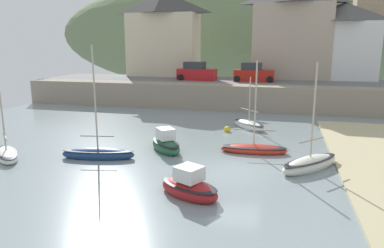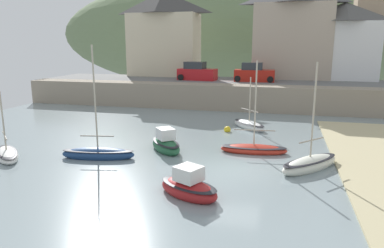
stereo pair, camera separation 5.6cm
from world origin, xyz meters
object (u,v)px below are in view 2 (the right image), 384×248
Objects in this scene: sailboat_far_left at (249,125)px; mooring_buoy at (227,130)px; sailboat_tall_mast at (254,149)px; parked_car_near_slipway at (197,72)px; sailboat_white_hull at (189,187)px; parked_car_by_wall at (254,74)px; sailboat_nearest_shore at (7,154)px; waterfront_building_left at (164,33)px; fishing_boat_green at (166,144)px; motorboat_with_cabin at (310,164)px; dinghy_open_wooden at (98,153)px; waterfront_building_centre at (292,31)px; waterfront_building_right at (343,41)px; church_with_spire at (369,2)px.

sailboat_far_left reaches higher than mooring_buoy.
parked_car_near_slipway is (-7.57, 17.43, 2.97)m from sailboat_tall_mast.
sailboat_white_hull is at bearing -70.88° from parked_car_near_slipway.
sailboat_tall_mast is 1.33× the size of parked_car_by_wall.
sailboat_nearest_shore is 0.95× the size of parked_car_by_wall.
waterfront_building_left is 24.99m from fishing_boat_green.
motorboat_with_cabin reaches higher than mooring_buoy.
dinghy_open_wooden is (-11.38, -0.97, -0.01)m from motorboat_with_cabin.
waterfront_building_left is 27.31m from sailboat_nearest_shore.
mooring_buoy is at bearing -104.57° from waterfront_building_centre.
parked_car_by_wall is (11.89, 21.84, 2.98)m from sailboat_nearest_shore.
motorboat_with_cabin reaches higher than parked_car_by_wall.
sailboat_white_hull is (10.53, -28.81, -7.07)m from waterfront_building_left.
waterfront_building_centre is at bearing -180.00° from waterfront_building_right.
dinghy_open_wooden is (-10.55, -25.14, -7.36)m from waterfront_building_centre.
sailboat_tall_mast is at bearing -112.03° from church_with_spire.
motorboat_with_cabin reaches higher than fishing_boat_green.
motorboat_with_cabin is 6.96m from sailboat_white_hull.
motorboat_with_cabin is 22.52m from parked_car_near_slipway.
parked_car_by_wall reaches higher than sailboat_white_hull.
sailboat_far_left is 11.59m from parked_car_by_wall.
motorboat_with_cabin is 8.30m from fishing_boat_green.
sailboat_nearest_shore is 25.04m from parked_car_by_wall.
dinghy_open_wooden is 13.08× the size of mooring_buoy.
fishing_boat_green reaches higher than sailboat_white_hull.
fishing_boat_green is at bearing -107.89° from waterfront_building_centre.
fishing_boat_green is at bearing -119.05° from waterfront_building_right.
sailboat_far_left reaches higher than sailboat_nearest_shore.
sailboat_far_left is (12.52, 10.64, 0.02)m from sailboat_nearest_shore.
sailboat_white_hull is (-5.18, -4.64, 0.07)m from motorboat_with_cabin.
sailboat_nearest_shore is at bearing -98.27° from parked_car_near_slipway.
waterfront_building_right is 26.76m from fishing_boat_green.
waterfront_building_left is 2.46× the size of sailboat_far_left.
mooring_buoy is at bearing -86.10° from sailboat_far_left.
fishing_boat_green is 3.99m from dinghy_open_wooden.
waterfront_building_left reaches higher than sailboat_nearest_shore.
church_with_spire is 4.20× the size of sailboat_nearest_shore.
waterfront_building_left reaches higher than waterfront_building_right.
parked_car_near_slipway is at bearing -163.36° from waterfront_building_right.
sailboat_white_hull is (-4.36, -28.81, -7.29)m from waterfront_building_centre.
waterfront_building_left reaches higher than parked_car_by_wall.
church_with_spire is 33.58× the size of mooring_buoy.
church_with_spire is (8.30, 4.00, 3.23)m from waterfront_building_centre.
mooring_buoy is at bearing 111.22° from sailboat_tall_mast.
mooring_buoy is at bearing -121.08° from church_with_spire.
sailboat_tall_mast is 1.37× the size of sailboat_far_left.
sailboat_tall_mast is (13.37, 4.41, 0.01)m from sailboat_nearest_shore.
waterfront_building_centre is at bearing 79.86° from sailboat_tall_mast.
sailboat_far_left is at bearing -119.94° from church_with_spire.
parked_car_near_slipway is at bearing 148.24° from fishing_boat_green.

